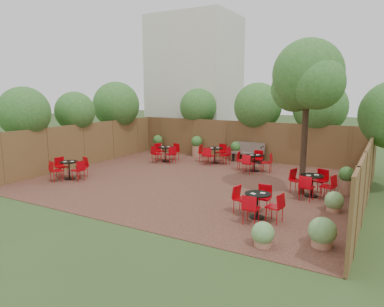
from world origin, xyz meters
The scene contains 13 objects.
ground centered at (0.00, 0.00, 0.00)m, with size 80.00×80.00×0.00m, color #354F23.
courtyard_paving centered at (0.00, 0.00, 0.01)m, with size 12.00×10.00×0.02m, color #391E17.
fence_back centered at (0.00, 5.00, 1.00)m, with size 12.00×0.08×2.00m, color #4D2F1C.
fence_left centered at (-6.00, 0.00, 1.00)m, with size 0.08×10.00×2.00m, color #4D2F1C.
fence_right centered at (6.00, 0.00, 1.00)m, with size 0.08×10.00×2.00m, color #4D2F1C.
neighbour_building centered at (-4.50, 8.00, 4.00)m, with size 5.00×4.00×8.00m, color beige.
overhang_foliage centered at (-0.96, 3.26, 2.70)m, with size 15.63×10.63×2.55m.
courtyard_tree centered at (3.99, 0.29, 3.88)m, with size 2.53×2.43×5.18m.
park_bench_left centered at (0.38, 4.63, 0.49)m, with size 1.53×0.63×0.92m.
park_bench_right centered at (0.44, 4.63, 0.52)m, with size 1.58×0.52×0.97m.
bistro_tables centered at (0.07, 0.82, 0.44)m, with size 10.44×7.71×0.87m.
planters centered at (-1.01, 3.86, 0.57)m, with size 10.80×4.25×1.09m.
low_shrubs centered at (5.01, -3.12, 0.32)m, with size 1.76×3.84×0.68m.
Camera 1 is at (6.50, -11.77, 3.52)m, focal length 33.02 mm.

